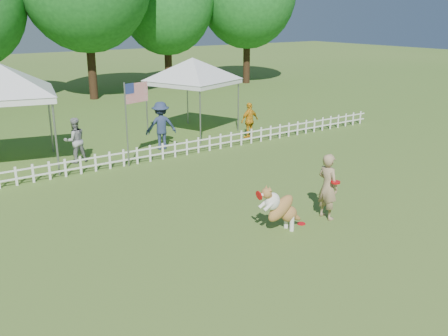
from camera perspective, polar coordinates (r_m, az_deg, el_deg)
name	(u,v)px	position (r m, az deg, el deg)	size (l,w,h in m)	color
ground	(289,227)	(12.44, 7.41, -6.67)	(120.00, 120.00, 0.00)	#3A6820
picket_fence	(156,152)	(17.83, -7.73, 1.79)	(22.00, 0.08, 0.60)	white
handler	(328,186)	(12.83, 11.77, -2.07)	(0.62, 0.41, 1.70)	#A18460
dog	(281,208)	(11.93, 6.57, -4.57)	(1.17, 0.39, 1.21)	brown
frisbee_on_turf	(301,224)	(12.64, 8.82, -6.30)	(0.21, 0.21, 0.02)	red
canopy_tent_left	(2,117)	(18.10, -24.02, 5.34)	(3.36, 3.36, 3.47)	white
canopy_tent_right	(193,97)	(21.62, -3.55, 8.12)	(3.06, 3.06, 3.16)	white
flag_pole	(127,125)	(17.03, -11.07, 4.80)	(1.10, 0.11, 2.86)	gray
spectator_a	(75,140)	(18.07, -16.67, 3.05)	(0.77, 0.60, 1.59)	gray
spectator_b	(161,126)	(19.22, -7.21, 4.83)	(1.18, 0.68, 1.83)	navy
spectator_c	(250,121)	(20.79, 2.94, 5.44)	(0.88, 0.37, 1.50)	orange
tree_right	(167,10)	(35.10, -6.58, 17.52)	(6.20, 6.20, 10.40)	#1A5B1E
tree_far_right	(247,3)	(37.53, 2.68, 18.35)	(7.00, 7.00, 11.40)	#1A5B1E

